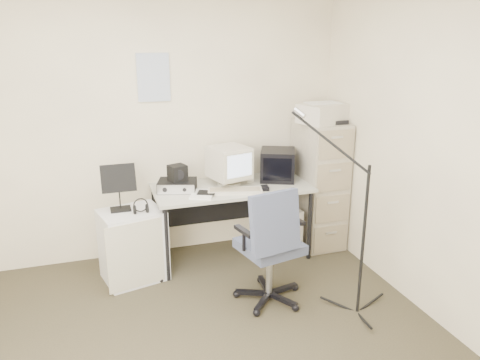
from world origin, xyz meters
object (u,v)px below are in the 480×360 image
object	(u,v)px
filing_cabinet	(319,184)
desk	(232,221)
side_cart	(133,245)
office_chair	(270,244)

from	to	relation	value
filing_cabinet	desk	world-z (taller)	filing_cabinet
side_cart	filing_cabinet	bearing A→B (deg)	-7.89
office_chair	side_cart	distance (m)	1.27
desk	office_chair	size ratio (longest dim) A/B	1.48
side_cart	desk	bearing A→B (deg)	-4.11
office_chair	desk	bearing A→B (deg)	80.99
desk	office_chair	world-z (taller)	office_chair
filing_cabinet	side_cart	world-z (taller)	filing_cabinet
desk	side_cart	xyz separation A→B (m)	(-0.98, -0.16, -0.04)
filing_cabinet	side_cart	xyz separation A→B (m)	(-1.93, -0.19, -0.32)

